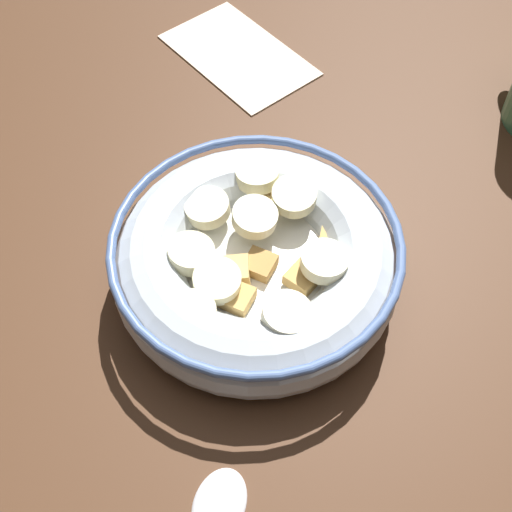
% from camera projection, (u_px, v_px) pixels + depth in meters
% --- Properties ---
extents(ground_plane, '(1.12, 1.12, 0.02)m').
position_uv_depth(ground_plane, '(256.00, 290.00, 0.45)').
color(ground_plane, '#472B19').
extents(cereal_bowl, '(0.18, 0.18, 0.05)m').
position_uv_depth(cereal_bowl, '(256.00, 260.00, 0.42)').
color(cereal_bowl, '#B2BCC6').
rests_on(cereal_bowl, ground_plane).
extents(folded_napkin, '(0.15, 0.12, 0.00)m').
position_uv_depth(folded_napkin, '(238.00, 54.00, 0.58)').
color(folded_napkin, beige).
rests_on(folded_napkin, ground_plane).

